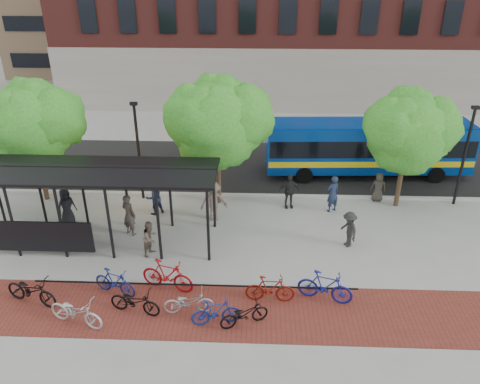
{
  "coord_description": "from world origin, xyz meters",
  "views": [
    {
      "loc": [
        -1.07,
        -17.9,
        11.29
      ],
      "look_at": [
        -1.84,
        1.31,
        1.6
      ],
      "focal_mm": 35.0,
      "sensor_mm": 36.0,
      "label": 1
    }
  ],
  "objects_px": {
    "bus": "(367,145)",
    "bike_4": "(135,301)",
    "pedestrian_2": "(154,197)",
    "tree_c": "(410,129)",
    "bike_8": "(244,314)",
    "bike_2": "(76,311)",
    "bike_7": "(216,312)",
    "pedestrian_4": "(289,191)",
    "bike_9": "(270,289)",
    "pedestrian_7": "(333,194)",
    "bike_5": "(167,275)",
    "pedestrian_6": "(378,187)",
    "lamp_post_right": "(465,154)",
    "bike_3": "(115,282)",
    "pedestrian_9": "(349,229)",
    "pedestrian_0": "(67,206)",
    "bike_0": "(31,290)",
    "bike_11": "(325,286)",
    "tree_b": "(219,118)",
    "bike_6": "(189,302)",
    "pedestrian_3": "(214,201)",
    "pedestrian_8": "(151,238)",
    "tree_a": "(33,120)",
    "pedestrian_1": "(129,215)",
    "lamp_post_left": "(138,149)",
    "bus_shelter": "(88,179)"
  },
  "relations": [
    {
      "from": "lamp_post_right",
      "to": "bike_3",
      "type": "distance_m",
      "value": 17.27
    },
    {
      "from": "bike_4",
      "to": "pedestrian_2",
      "type": "bearing_deg",
      "value": 19.33
    },
    {
      "from": "bike_11",
      "to": "pedestrian_0",
      "type": "xyz_separation_m",
      "value": [
        -11.39,
        5.1,
        0.28
      ]
    },
    {
      "from": "tree_c",
      "to": "bike_8",
      "type": "distance_m",
      "value": 12.23
    },
    {
      "from": "tree_c",
      "to": "pedestrian_0",
      "type": "xyz_separation_m",
      "value": [
        -16.01,
        -2.46,
        -3.16
      ]
    },
    {
      "from": "bus",
      "to": "bike_2",
      "type": "bearing_deg",
      "value": -136.04
    },
    {
      "from": "bus",
      "to": "bike_4",
      "type": "distance_m",
      "value": 16.2
    },
    {
      "from": "bike_9",
      "to": "pedestrian_8",
      "type": "relative_size",
      "value": 1.15
    },
    {
      "from": "bike_8",
      "to": "bike_11",
      "type": "relative_size",
      "value": 0.86
    },
    {
      "from": "bike_6",
      "to": "bike_7",
      "type": "relative_size",
      "value": 1.04
    },
    {
      "from": "bus",
      "to": "bike_6",
      "type": "relative_size",
      "value": 6.5
    },
    {
      "from": "bike_2",
      "to": "bike_5",
      "type": "distance_m",
      "value": 3.42
    },
    {
      "from": "bike_5",
      "to": "pedestrian_2",
      "type": "height_order",
      "value": "pedestrian_2"
    },
    {
      "from": "bus",
      "to": "pedestrian_9",
      "type": "height_order",
      "value": "bus"
    },
    {
      "from": "tree_b",
      "to": "bike_9",
      "type": "height_order",
      "value": "tree_b"
    },
    {
      "from": "bus_shelter",
      "to": "bike_4",
      "type": "xyz_separation_m",
      "value": [
        2.86,
        -4.68,
        -2.5
      ]
    },
    {
      "from": "bike_9",
      "to": "pedestrian_7",
      "type": "bearing_deg",
      "value": -22.55
    },
    {
      "from": "pedestrian_4",
      "to": "bike_7",
      "type": "bearing_deg",
      "value": -118.75
    },
    {
      "from": "pedestrian_1",
      "to": "bike_6",
      "type": "bearing_deg",
      "value": 154.08
    },
    {
      "from": "lamp_post_left",
      "to": "bike_8",
      "type": "height_order",
      "value": "lamp_post_left"
    },
    {
      "from": "bike_5",
      "to": "pedestrian_4",
      "type": "relative_size",
      "value": 1.17
    },
    {
      "from": "bike_7",
      "to": "pedestrian_9",
      "type": "xyz_separation_m",
      "value": [
        5.3,
        5.09,
        0.31
      ]
    },
    {
      "from": "pedestrian_9",
      "to": "pedestrian_4",
      "type": "bearing_deg",
      "value": -165.37
    },
    {
      "from": "bike_9",
      "to": "pedestrian_8",
      "type": "bearing_deg",
      "value": 62.22
    },
    {
      "from": "pedestrian_8",
      "to": "tree_a",
      "type": "bearing_deg",
      "value": 77.41
    },
    {
      "from": "bike_11",
      "to": "pedestrian_7",
      "type": "relative_size",
      "value": 1.07
    },
    {
      "from": "bike_6",
      "to": "pedestrian_1",
      "type": "height_order",
      "value": "pedestrian_1"
    },
    {
      "from": "bike_5",
      "to": "tree_a",
      "type": "bearing_deg",
      "value": 63.51
    },
    {
      "from": "lamp_post_left",
      "to": "pedestrian_4",
      "type": "bearing_deg",
      "value": -5.29
    },
    {
      "from": "pedestrian_2",
      "to": "pedestrian_3",
      "type": "distance_m",
      "value": 2.99
    },
    {
      "from": "bike_8",
      "to": "pedestrian_0",
      "type": "xyz_separation_m",
      "value": [
        -8.49,
        6.5,
        0.43
      ]
    },
    {
      "from": "bike_7",
      "to": "pedestrian_4",
      "type": "bearing_deg",
      "value": -30.48
    },
    {
      "from": "bus_shelter",
      "to": "bike_3",
      "type": "relative_size",
      "value": 5.96
    },
    {
      "from": "bus",
      "to": "bike_0",
      "type": "relative_size",
      "value": 5.41
    },
    {
      "from": "tree_c",
      "to": "bike_5",
      "type": "height_order",
      "value": "tree_c"
    },
    {
      "from": "bike_4",
      "to": "pedestrian_8",
      "type": "relative_size",
      "value": 1.2
    },
    {
      "from": "tree_c",
      "to": "pedestrian_7",
      "type": "bearing_deg",
      "value": -167.42
    },
    {
      "from": "lamp_post_right",
      "to": "pedestrian_9",
      "type": "distance_m",
      "value": 7.6
    },
    {
      "from": "bike_8",
      "to": "pedestrian_3",
      "type": "height_order",
      "value": "pedestrian_3"
    },
    {
      "from": "bike_9",
      "to": "pedestrian_1",
      "type": "relative_size",
      "value": 0.91
    },
    {
      "from": "bike_0",
      "to": "pedestrian_9",
      "type": "bearing_deg",
      "value": -53.03
    },
    {
      "from": "bike_6",
      "to": "pedestrian_2",
      "type": "distance_m",
      "value": 7.56
    },
    {
      "from": "pedestrian_0",
      "to": "tree_b",
      "type": "bearing_deg",
      "value": -31.15
    },
    {
      "from": "bike_5",
      "to": "pedestrian_6",
      "type": "xyz_separation_m",
      "value": [
        9.51,
        7.6,
        0.14
      ]
    },
    {
      "from": "tree_b",
      "to": "tree_c",
      "type": "xyz_separation_m",
      "value": [
        8.99,
        -0.0,
        -0.41
      ]
    },
    {
      "from": "bus",
      "to": "tree_b",
      "type": "bearing_deg",
      "value": -157.26
    },
    {
      "from": "tree_a",
      "to": "tree_b",
      "type": "relative_size",
      "value": 0.96
    },
    {
      "from": "tree_b",
      "to": "pedestrian_9",
      "type": "xyz_separation_m",
      "value": [
        5.82,
        -3.88,
        -3.64
      ]
    },
    {
      "from": "bike_8",
      "to": "bike_11",
      "type": "distance_m",
      "value": 3.22
    },
    {
      "from": "bike_5",
      "to": "bike_6",
      "type": "xyz_separation_m",
      "value": [
        0.97,
        -1.28,
        -0.17
      ]
    }
  ]
}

